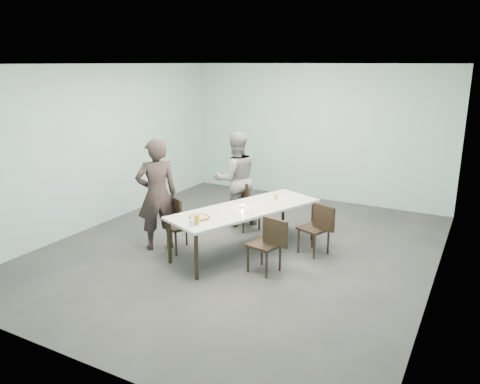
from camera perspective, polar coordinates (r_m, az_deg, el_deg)
The scene contains 16 objects.
ground at distance 7.91m, azimuth 0.11°, elevation -6.94°, with size 7.00×7.00×0.00m, color #333335.
room_shell at distance 7.38m, azimuth 0.12°, elevation 7.75°, with size 6.02×7.02×3.01m.
table at distance 7.59m, azimuth 0.68°, elevation -2.35°, with size 1.82×2.75×0.75m.
chair_near_left at distance 7.81m, azimuth -7.48°, elevation -3.45°, with size 0.64×0.58×0.87m.
chair_far_left at distance 8.74m, azimuth 0.61°, elevation -1.24°, with size 0.63×0.58×0.87m.
chair_near_right at distance 6.88m, azimuth 3.53°, elevation -6.02°, with size 0.64×0.49×0.87m.
chair_far_right at distance 7.61m, azimuth 9.47°, elevation -4.06°, with size 0.65×0.55×0.87m.
diner_near at distance 7.77m, azimuth -10.09°, elevation -0.32°, with size 0.68×0.45×1.87m, color black.
diner_far at distance 8.85m, azimuth -0.52°, elevation 1.63°, with size 0.87×0.68×1.79m, color slate.
pizza at distance 7.07m, azimuth -4.97°, elevation -3.13°, with size 0.34×0.34×0.04m.
side_plate at distance 7.10m, azimuth -2.29°, elevation -3.12°, with size 0.18×0.18×0.01m, color white.
beer_glass at distance 6.81m, azimuth -5.28°, elevation -3.39°, with size 0.08×0.08×0.15m, color gold.
water_tumbler at distance 6.77m, azimuth -5.89°, elevation -3.78°, with size 0.08×0.08×0.09m, color silver.
tealight at distance 7.58m, azimuth 0.29°, elevation -1.76°, with size 0.06×0.06×0.05m.
amber_tumbler at distance 8.07m, azimuth 4.42°, elevation -0.59°, with size 0.07×0.07×0.08m, color gold.
menu at distance 8.16m, azimuth 4.68°, elevation -0.68°, with size 0.30×0.22×0.01m, color silver.
Camera 1 is at (3.47, -6.43, 3.03)m, focal length 35.00 mm.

